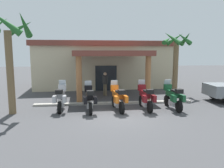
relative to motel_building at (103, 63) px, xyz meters
The scene contains 11 objects.
ground_plane 10.61m from the motel_building, 89.42° to the right, with size 80.00×80.00×0.00m, color #424244.
motel_building is the anchor object (origin of this frame).
motorcycle_silver 9.50m from the motel_building, 108.25° to the right, with size 0.70×2.21×1.61m.
motorcycle_black 9.56m from the motel_building, 98.27° to the right, with size 0.73×2.21×1.61m.
motorcycle_orange 9.45m from the motel_building, 88.64° to the right, with size 0.80×2.21×1.61m.
motorcycle_maroon 9.62m from the motel_building, 79.09° to the right, with size 0.72×2.21×1.61m.
motorcycle_green 10.09m from the motel_building, 70.22° to the right, with size 0.73×2.21×1.61m.
pedestrian 5.15m from the motel_building, 91.74° to the right, with size 0.36×0.44×1.76m.
palm_tree_near_portico 7.29m from the motel_building, 42.54° to the right, with size 2.23×2.28×4.81m.
palm_tree_roadside 10.97m from the motel_building, 119.96° to the right, with size 2.58×2.66×5.32m.
curb_strip 8.04m from the motel_building, 88.37° to the right, with size 9.90×0.36×0.12m, color #ADA89E.
Camera 1 is at (-1.54, -11.04, 3.26)m, focal length 35.94 mm.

